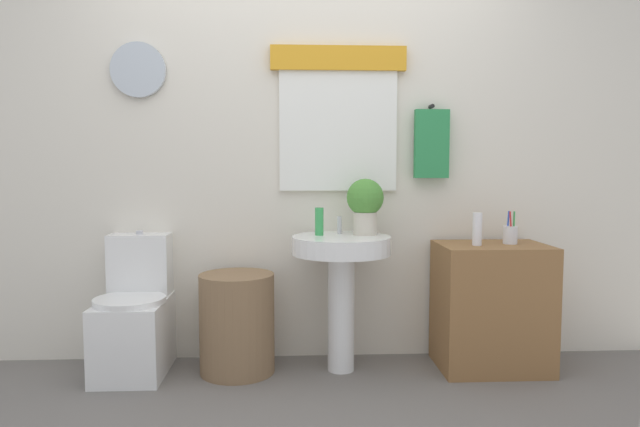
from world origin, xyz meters
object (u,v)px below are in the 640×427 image
object	(u,v)px
laundry_hamper	(237,323)
toothbrush_cup	(510,234)
toilet	(135,319)
pedestal_sink	(341,267)
potted_plant	(365,202)
soap_bottle	(319,221)
lotion_bottle	(477,229)
wooden_cabinet	(491,306)

from	to	relation	value
laundry_hamper	toothbrush_cup	size ratio (longest dim) A/B	2.99
toilet	pedestal_sink	xyz separation A→B (m)	(1.15, -0.03, 0.29)
laundry_hamper	potted_plant	xyz separation A→B (m)	(0.72, 0.06, 0.67)
toilet	soap_bottle	distance (m)	1.16
laundry_hamper	lotion_bottle	bearing A→B (deg)	-1.72
potted_plant	laundry_hamper	bearing A→B (deg)	-175.24
laundry_hamper	pedestal_sink	bearing A→B (deg)	0.00
lotion_bottle	soap_bottle	bearing A→B (deg)	174.11
toilet	wooden_cabinet	xyz separation A→B (m)	(2.01, -0.03, 0.06)
toilet	soap_bottle	xyz separation A→B (m)	(1.03, 0.02, 0.54)
laundry_hamper	toothbrush_cup	bearing A→B (deg)	0.73
laundry_hamper	soap_bottle	world-z (taller)	soap_bottle
toilet	pedestal_sink	bearing A→B (deg)	-1.68
pedestal_sink	lotion_bottle	distance (m)	0.78
laundry_hamper	toothbrush_cup	xyz separation A→B (m)	(1.54, 0.02, 0.49)
wooden_cabinet	potted_plant	world-z (taller)	potted_plant
pedestal_sink	wooden_cabinet	xyz separation A→B (m)	(0.86, -0.00, -0.23)
wooden_cabinet	laundry_hamper	bearing A→B (deg)	180.00
lotion_bottle	toothbrush_cup	distance (m)	0.22
potted_plant	lotion_bottle	size ratio (longest dim) A/B	1.75
toilet	laundry_hamper	xyz separation A→B (m)	(0.57, -0.03, -0.02)
toilet	soap_bottle	size ratio (longest dim) A/B	5.02
laundry_hamper	toilet	bearing A→B (deg)	176.61
wooden_cabinet	soap_bottle	bearing A→B (deg)	177.07
pedestal_sink	potted_plant	world-z (taller)	potted_plant
soap_bottle	toothbrush_cup	bearing A→B (deg)	-1.60
laundry_hamper	soap_bottle	bearing A→B (deg)	6.19
wooden_cabinet	toothbrush_cup	size ratio (longest dim) A/B	3.84
soap_bottle	potted_plant	xyz separation A→B (m)	(0.26, 0.01, 0.11)
laundry_hamper	lotion_bottle	distance (m)	1.43
toilet	potted_plant	distance (m)	1.44
lotion_bottle	toilet	bearing A→B (deg)	177.78
wooden_cabinet	lotion_bottle	size ratio (longest dim) A/B	3.91
toilet	wooden_cabinet	size ratio (longest dim) A/B	1.10
laundry_hamper	lotion_bottle	world-z (taller)	lotion_bottle
wooden_cabinet	toothbrush_cup	bearing A→B (deg)	10.62
soap_bottle	laundry_hamper	bearing A→B (deg)	-173.81
toilet	toothbrush_cup	size ratio (longest dim) A/B	4.21
toilet	lotion_bottle	distance (m)	1.97
toilet	pedestal_sink	distance (m)	1.19
pedestal_sink	wooden_cabinet	distance (m)	0.89
soap_bottle	toothbrush_cup	world-z (taller)	soap_bottle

